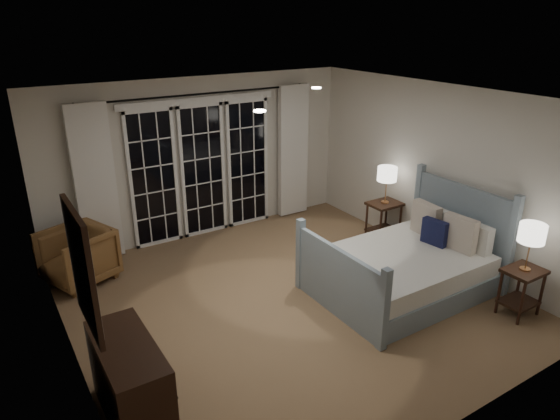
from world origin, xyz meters
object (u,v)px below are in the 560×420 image
armchair (77,256)px  dresser (131,382)px  bed (405,267)px  nightstand_left (522,285)px  nightstand_right (384,216)px  lamp_left (532,234)px  lamp_right (387,174)px

armchair → dresser: size_ratio=0.75×
bed → nightstand_left: bed is taller
bed → nightstand_right: (0.80, 1.27, 0.10)m
bed → nightstand_right: bearing=57.6°
nightstand_left → armchair: 5.58m
nightstand_right → lamp_left: 2.49m
lamp_left → bed: bearing=122.6°
bed → nightstand_right: bed is taller
nightstand_left → lamp_left: (-0.00, 0.00, 0.66)m
armchair → dresser: bearing=-23.8°
nightstand_right → lamp_left: lamp_left is taller
nightstand_right → dresser: dresser is taller
dresser → lamp_left: bearing=-10.5°
bed → armchair: bed is taller
nightstand_right → dresser: (-4.45, -1.60, -0.04)m
lamp_right → nightstand_left: bearing=-91.8°
bed → nightstand_left: (0.73, -1.14, 0.07)m
armchair → nightstand_right: bearing=53.2°
nightstand_right → lamp_left: size_ratio=1.12×
bed → lamp_left: (0.73, -1.14, 0.73)m
nightstand_left → lamp_left: lamp_left is taller
nightstand_right → armchair: bearing=164.4°
lamp_left → nightstand_right: bearing=88.2°
nightstand_left → armchair: armchair is taller
lamp_left → dresser: lamp_left is taller
lamp_left → lamp_right: (0.08, 2.41, 0.05)m
nightstand_left → lamp_right: lamp_right is taller
dresser → armchair: bearing=87.4°
nightstand_right → armchair: armchair is taller
nightstand_left → nightstand_right: 2.41m
nightstand_left → lamp_left: size_ratio=1.04×
nightstand_left → dresser: (-4.38, 0.81, -0.00)m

